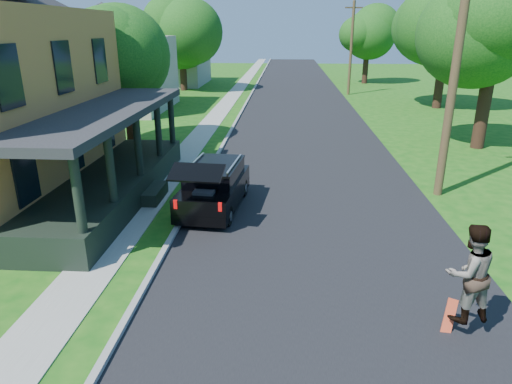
# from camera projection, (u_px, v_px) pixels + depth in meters

# --- Properties ---
(ground) EXTENTS (140.00, 140.00, 0.00)m
(ground) POSITION_uv_depth(u_px,v_px,m) (326.00, 306.00, 9.71)
(ground) COLOR #115511
(ground) RESTS_ON ground
(street) EXTENTS (8.00, 120.00, 0.02)m
(street) POSITION_uv_depth(u_px,v_px,m) (301.00, 122.00, 28.47)
(street) COLOR black
(street) RESTS_ON ground
(curb) EXTENTS (0.15, 120.00, 0.12)m
(curb) POSITION_uv_depth(u_px,v_px,m) (237.00, 121.00, 28.73)
(curb) COLOR gray
(curb) RESTS_ON ground
(sidewalk) EXTENTS (1.30, 120.00, 0.03)m
(sidewalk) POSITION_uv_depth(u_px,v_px,m) (212.00, 121.00, 28.82)
(sidewalk) COLOR gray
(sidewalk) RESTS_ON ground
(front_walk) EXTENTS (6.50, 1.20, 0.03)m
(front_walk) POSITION_uv_depth(u_px,v_px,m) (39.00, 197.00, 15.93)
(front_walk) COLOR gray
(front_walk) RESTS_ON ground
(neighbor_house_mid) EXTENTS (12.78, 12.78, 8.30)m
(neighbor_house_mid) POSITION_uv_depth(u_px,v_px,m) (107.00, 49.00, 31.64)
(neighbor_house_mid) COLOR #ADA899
(neighbor_house_mid) RESTS_ON ground
(neighbor_house_far) EXTENTS (12.78, 12.78, 8.30)m
(neighbor_house_far) POSITION_uv_depth(u_px,v_px,m) (165.00, 42.00, 46.66)
(neighbor_house_far) COLOR #ADA899
(neighbor_house_far) RESTS_ON ground
(black_suv) EXTENTS (1.98, 4.36, 1.97)m
(black_suv) POSITION_uv_depth(u_px,v_px,m) (214.00, 186.00, 14.69)
(black_suv) COLOR black
(black_suv) RESTS_ON ground
(skateboarder) EXTENTS (1.10, 0.96, 1.94)m
(skateboarder) POSITION_uv_depth(u_px,v_px,m) (470.00, 273.00, 8.38)
(skateboarder) COLOR black
(skateboarder) RESTS_ON ground
(skateboard) EXTENTS (0.38, 0.39, 0.68)m
(skateboard) POSITION_uv_depth(u_px,v_px,m) (449.00, 318.00, 8.87)
(skateboard) COLOR red
(skateboard) RESTS_ON ground
(tree_left_mid) EXTENTS (6.20, 5.91, 7.61)m
(tree_left_mid) POSITION_uv_depth(u_px,v_px,m) (122.00, 39.00, 20.90)
(tree_left_mid) COLOR black
(tree_left_mid) RESTS_ON ground
(tree_left_far) EXTENTS (7.36, 7.03, 9.02)m
(tree_left_far) POSITION_uv_depth(u_px,v_px,m) (180.00, 25.00, 41.11)
(tree_left_far) COLOR black
(tree_left_far) RESTS_ON ground
(tree_right_near) EXTENTS (5.51, 5.30, 8.64)m
(tree_right_near) POSITION_uv_depth(u_px,v_px,m) (496.00, 23.00, 20.55)
(tree_right_near) COLOR black
(tree_right_near) RESTS_ON ground
(tree_right_mid) EXTENTS (8.16, 7.97, 10.07)m
(tree_right_mid) POSITION_uv_depth(u_px,v_px,m) (448.00, 16.00, 31.49)
(tree_right_mid) COLOR black
(tree_right_mid) RESTS_ON ground
(tree_right_far) EXTENTS (6.08, 6.32, 8.00)m
(tree_right_far) POSITION_uv_depth(u_px,v_px,m) (368.00, 30.00, 46.60)
(tree_right_far) COLOR black
(tree_right_far) RESTS_ON ground
(utility_pole_near) EXTENTS (1.79, 0.29, 10.14)m
(utility_pole_near) POSITION_uv_depth(u_px,v_px,m) (460.00, 39.00, 14.42)
(utility_pole_near) COLOR #43321F
(utility_pole_near) RESTS_ON ground
(utility_pole_far) EXTENTS (1.51, 0.43, 7.71)m
(utility_pole_far) POSITION_uv_depth(u_px,v_px,m) (351.00, 47.00, 38.97)
(utility_pole_far) COLOR #43321F
(utility_pole_far) RESTS_ON ground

